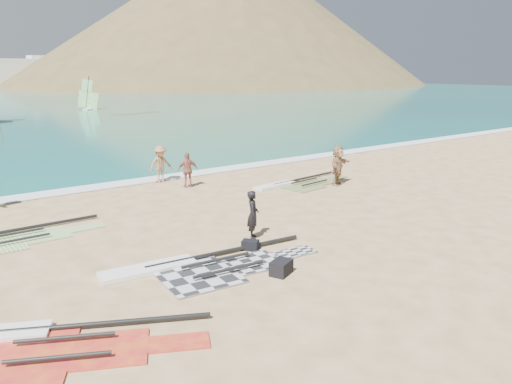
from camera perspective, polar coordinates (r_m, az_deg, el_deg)
ground at (r=14.89m, az=5.59°, el=-7.39°), size 300.00×300.00×0.00m
surf_line at (r=24.99m, az=-13.64°, el=1.08°), size 300.00×1.20×0.04m
headland_main at (r=169.11m, az=-2.70°, el=12.13°), size 143.00×143.00×45.00m
headland_minor at (r=198.33m, az=4.25°, el=12.38°), size 70.00×70.00×28.00m
rig_grey at (r=14.12m, az=-6.57°, el=-8.43°), size 6.30×2.75×0.20m
rig_orange at (r=23.83m, az=4.69°, el=0.93°), size 5.37×2.30×0.20m
rig_red at (r=11.32m, az=-23.31°, el=-15.52°), size 5.39×3.95×0.20m
gear_bag_near at (r=13.58m, az=2.90°, el=-8.62°), size 0.74×0.66×0.39m
gear_bag_far at (r=15.34m, az=-0.65°, el=-6.08°), size 0.58×0.60×0.30m
person_wetsuit at (r=16.17m, az=-0.36°, el=-2.60°), size 0.65×0.69×1.59m
beachgoer_mid at (r=24.50m, az=-10.84°, el=3.14°), size 1.17×0.68×1.81m
beachgoer_back at (r=23.34m, az=-7.80°, el=2.51°), size 1.03×0.60×1.64m
beachgoer_right at (r=23.92m, az=9.34°, el=3.05°), size 1.84×1.19×1.90m
windsurfer_right at (r=70.89m, az=-18.64°, el=9.94°), size 2.25×2.28×4.46m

